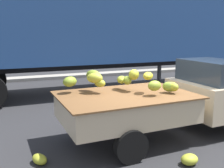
# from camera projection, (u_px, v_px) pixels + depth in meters

# --- Properties ---
(ground) EXTENTS (220.00, 220.00, 0.00)m
(ground) POSITION_uv_depth(u_px,v_px,m) (154.00, 138.00, 5.95)
(ground) COLOR #28282B
(curb_strip) EXTENTS (80.00, 0.80, 0.16)m
(curb_strip) POSITION_uv_depth(u_px,v_px,m) (67.00, 76.00, 14.04)
(curb_strip) COLOR gray
(curb_strip) RESTS_ON ground
(pickup_truck) EXTENTS (5.01, 2.01, 1.70)m
(pickup_truck) POSITION_uv_depth(u_px,v_px,m) (198.00, 95.00, 6.32)
(pickup_truck) COLOR #CCB793
(pickup_truck) RESTS_ON ground
(semi_trailer) EXTENTS (12.01, 2.71, 3.95)m
(semi_trailer) POSITION_uv_depth(u_px,v_px,m) (86.00, 28.00, 10.12)
(semi_trailer) COLOR navy
(semi_trailer) RESTS_ON ground
(fallen_banana_bunch_near_tailgate) EXTENTS (0.34, 0.42, 0.17)m
(fallen_banana_bunch_near_tailgate) POSITION_uv_depth(u_px,v_px,m) (40.00, 159.00, 4.77)
(fallen_banana_bunch_near_tailgate) COLOR #AAAE2E
(fallen_banana_bunch_near_tailgate) RESTS_ON ground
(fallen_banana_bunch_by_wheel) EXTENTS (0.37, 0.31, 0.20)m
(fallen_banana_bunch_by_wheel) POSITION_uv_depth(u_px,v_px,m) (189.00, 159.00, 4.73)
(fallen_banana_bunch_by_wheel) COLOR #ACB230
(fallen_banana_bunch_by_wheel) RESTS_ON ground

